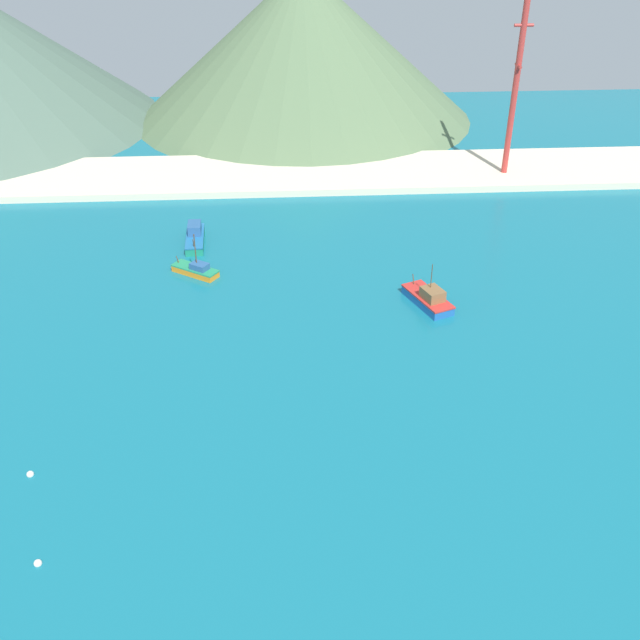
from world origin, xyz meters
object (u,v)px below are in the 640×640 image
(fishing_boat_0, at_px, (196,270))
(fishing_boat_6, at_px, (429,298))
(fishing_boat_1, at_px, (195,237))
(buoy_0, at_px, (38,563))
(radio_tower, at_px, (515,87))
(buoy_1, at_px, (30,474))

(fishing_boat_0, relative_size, fishing_boat_6, 0.80)
(fishing_boat_0, bearing_deg, fishing_boat_6, -18.39)
(fishing_boat_1, relative_size, buoy_0, 13.32)
(fishing_boat_1, relative_size, fishing_boat_6, 1.03)
(fishing_boat_0, xyz_separation_m, radio_tower, (53.88, 34.58, 15.98))
(buoy_0, bearing_deg, fishing_boat_6, 44.89)
(fishing_boat_6, bearing_deg, buoy_1, -146.14)
(fishing_boat_1, distance_m, buoy_0, 61.64)
(buoy_0, xyz_separation_m, radio_tower, (62.93, 85.33, 16.59))
(buoy_1, bearing_deg, radio_tower, 48.28)
(fishing_boat_0, bearing_deg, radio_tower, 32.69)
(fishing_boat_0, distance_m, buoy_0, 51.55)
(fishing_boat_0, xyz_separation_m, buoy_1, (-12.57, -39.95, -0.60))
(buoy_1, bearing_deg, fishing_boat_1, 77.03)
(fishing_boat_6, distance_m, radio_tower, 52.73)
(fishing_boat_1, height_order, fishing_boat_6, fishing_boat_6)
(buoy_0, bearing_deg, radio_tower, 53.59)
(fishing_boat_6, xyz_separation_m, buoy_0, (-40.46, -40.30, -0.86))
(fishing_boat_0, relative_size, fishing_boat_1, 0.78)
(fishing_boat_6, height_order, buoy_1, fishing_boat_6)
(fishing_boat_0, xyz_separation_m, fishing_boat_6, (31.41, -10.44, 0.25))
(fishing_boat_6, relative_size, radio_tower, 0.27)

